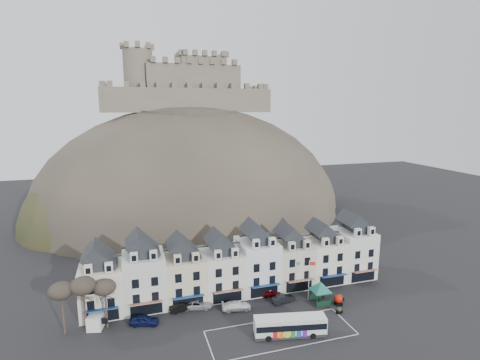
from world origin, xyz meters
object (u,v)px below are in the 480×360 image
object	(u,v)px
bus_shelter	(321,287)
car_silver	(198,304)
car_white	(236,306)
white_van	(98,317)
car_navy	(144,320)
flagpole	(309,277)
car_black	(183,306)
car_maroon	(272,293)
red_buoy	(338,300)
bus	(290,325)
car_charcoal	(283,298)

from	to	relation	value
bus_shelter	car_silver	xyz separation A→B (m)	(-20.60, 4.63, -2.37)
car_white	white_van	bearing A→B (deg)	91.05
white_van	car_silver	distance (m)	15.71
car_navy	car_white	bearing A→B (deg)	-73.38
flagpole	car_navy	bearing A→B (deg)	178.97
bus_shelter	white_van	xyz separation A→B (m)	(-36.30, 4.53, -1.95)
car_black	car_maroon	world-z (taller)	car_black
car_white	car_maroon	bearing A→B (deg)	-63.81
bus_shelter	white_van	world-z (taller)	bus_shelter
red_buoy	car_silver	distance (m)	24.08
red_buoy	flagpole	world-z (taller)	flagpole
bus	red_buoy	distance (m)	12.99
car_navy	car_maroon	xyz separation A→B (m)	(22.31, 2.50, -0.16)
car_navy	white_van	bearing A→B (deg)	87.20
car_navy	car_black	bearing A→B (deg)	-52.21
red_buoy	car_silver	world-z (taller)	red_buoy
bus_shelter	car_black	distance (m)	23.60
bus	car_black	size ratio (longest dim) A/B	2.33
bus_shelter	car_white	xyz separation A→B (m)	(-14.49, 2.13, -2.36)
bus	bus_shelter	xyz separation A→B (m)	(8.94, 7.08, 1.41)
bus_shelter	car_navy	distance (m)	29.64
car_black	red_buoy	bearing A→B (deg)	-111.91
flagpole	car_white	world-z (taller)	flagpole
white_van	flagpole	bearing A→B (deg)	9.47
car_silver	car_black	bearing A→B (deg)	102.93
white_van	car_white	world-z (taller)	white_van
car_white	bus	bearing A→B (deg)	-141.55
red_buoy	car_charcoal	size ratio (longest dim) A/B	0.43
white_van	car_maroon	bearing A→B (deg)	14.41
red_buoy	car_silver	bearing A→B (deg)	165.52
car_white	car_maroon	size ratio (longest dim) A/B	1.36
car_maroon	car_navy	bearing A→B (deg)	115.17
white_van	car_white	distance (m)	21.95
car_navy	bus_shelter	bearing A→B (deg)	-77.51
bus_shelter	red_buoy	size ratio (longest dim) A/B	3.43
bus_shelter	car_maroon	xyz separation A→B (m)	(-7.17, 4.63, -2.46)
bus	car_silver	xyz separation A→B (m)	(-11.66, 11.70, -0.97)
bus	car_black	xyz separation A→B (m)	(-14.08, 11.70, -0.89)
bus_shelter	flagpole	world-z (taller)	flagpole
car_black	car_white	bearing A→B (deg)	-115.08
red_buoy	car_navy	size ratio (longest dim) A/B	0.40
flagpole	car_black	distance (m)	22.16
flagpole	car_white	size ratio (longest dim) A/B	1.49
white_van	car_navy	world-z (taller)	white_van
red_buoy	white_van	world-z (taller)	white_van
red_buoy	car_silver	size ratio (longest dim) A/B	0.37
white_van	car_black	size ratio (longest dim) A/B	1.13
flagpole	car_charcoal	size ratio (longest dim) A/B	1.75
car_charcoal	bus	bearing A→B (deg)	151.63
flagpole	car_navy	size ratio (longest dim) A/B	1.62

